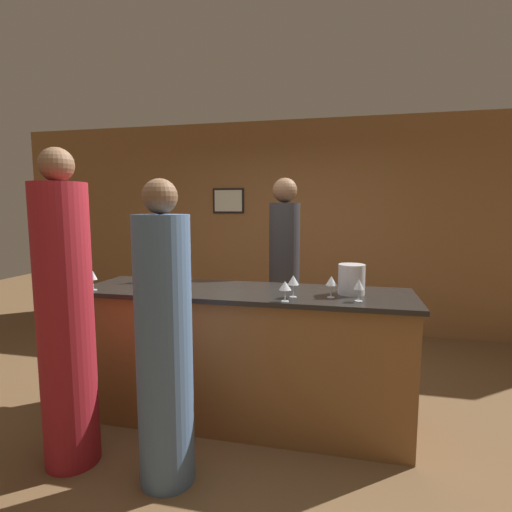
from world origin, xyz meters
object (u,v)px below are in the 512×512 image
object	(u,v)px
wine_bottle_0	(155,267)
ice_bucket	(352,279)
bartender	(284,285)
guest_0	(164,346)
guest_1	(66,321)

from	to	relation	value
wine_bottle_0	ice_bucket	size ratio (longest dim) A/B	1.39
bartender	guest_0	distance (m)	1.67
guest_0	guest_1	size ratio (longest dim) A/B	0.90
bartender	wine_bottle_0	size ratio (longest dim) A/B	6.38
guest_1	ice_bucket	size ratio (longest dim) A/B	9.30
bartender	ice_bucket	bearing A→B (deg)	128.13
wine_bottle_0	guest_0	bearing A→B (deg)	-60.82
guest_0	wine_bottle_0	xyz separation A→B (m)	(-0.54, 0.96, 0.31)
wine_bottle_0	bartender	bearing A→B (deg)	32.48
ice_bucket	wine_bottle_0	bearing A→B (deg)	174.95
bartender	ice_bucket	distance (m)	1.01
bartender	ice_bucket	size ratio (longest dim) A/B	8.89
bartender	wine_bottle_0	bearing A→B (deg)	32.48
guest_1	wine_bottle_0	size ratio (longest dim) A/B	6.68
guest_1	ice_bucket	xyz separation A→B (m)	(1.76, 0.79, 0.20)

